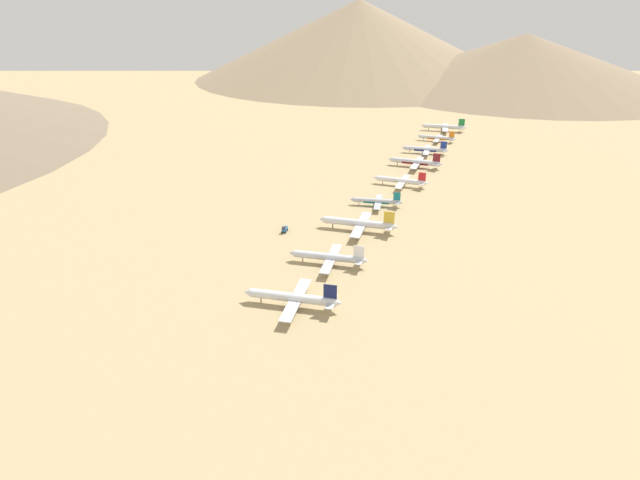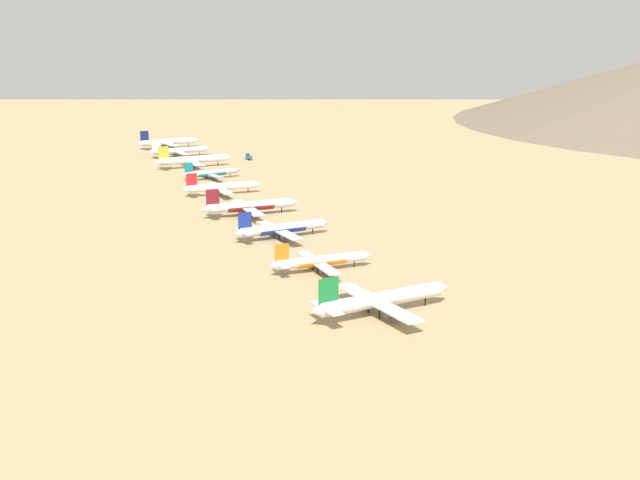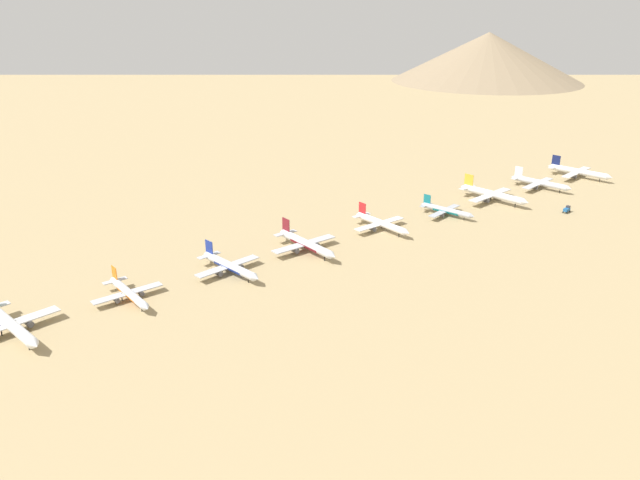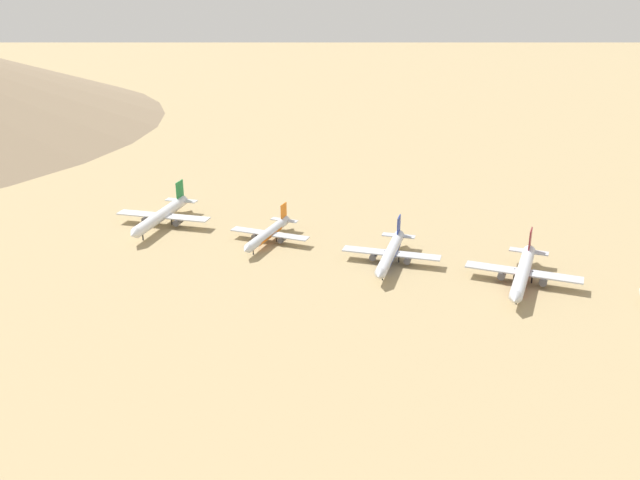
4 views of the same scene
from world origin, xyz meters
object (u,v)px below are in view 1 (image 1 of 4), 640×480
(parked_jet_5, at_px, (377,201))
(parked_jet_6, at_px, (359,223))
(parked_jet_3, at_px, (416,162))
(parked_jet_4, at_px, (401,181))
(parked_jet_2, at_px, (426,149))
(parked_jet_1, at_px, (437,138))
(parked_jet_0, at_px, (444,127))
(parked_jet_7, at_px, (329,257))
(parked_jet_8, at_px, (293,298))
(service_truck, at_px, (285,229))

(parked_jet_5, height_order, parked_jet_6, parked_jet_6)
(parked_jet_3, height_order, parked_jet_4, parked_jet_3)
(parked_jet_2, xyz_separation_m, parked_jet_5, (6.77, 141.17, -0.58))
(parked_jet_1, xyz_separation_m, parked_jet_2, (2.23, 47.62, 0.39))
(parked_jet_0, height_order, parked_jet_7, parked_jet_0)
(parked_jet_2, relative_size, parked_jet_5, 1.18)
(parked_jet_0, relative_size, parked_jet_1, 1.25)
(parked_jet_3, relative_size, parked_jet_8, 0.98)
(parked_jet_3, xyz_separation_m, parked_jet_8, (8.71, 231.89, 0.12))
(parked_jet_6, distance_m, service_truck, 44.57)
(parked_jet_1, distance_m, parked_jet_4, 142.61)
(parked_jet_2, bearing_deg, parked_jet_0, -91.37)
(parked_jet_2, height_order, parked_jet_8, parked_jet_8)
(parked_jet_0, height_order, parked_jet_3, parked_jet_0)
(parked_jet_4, distance_m, parked_jet_7, 136.91)
(parked_jet_3, relative_size, parked_jet_4, 1.10)
(parked_jet_7, bearing_deg, parked_jet_3, -92.34)
(parked_jet_2, height_order, parked_jet_6, parked_jet_6)
(service_truck, bearing_deg, parked_jet_5, -123.24)
(parked_jet_3, height_order, parked_jet_7, parked_jet_3)
(service_truck, bearing_deg, parked_jet_6, -156.45)
(parked_jet_2, bearing_deg, parked_jet_1, -92.68)
(parked_jet_2, xyz_separation_m, service_truck, (46.76, 202.18, -1.94))
(parked_jet_1, distance_m, parked_jet_7, 279.48)
(parked_jet_4, distance_m, parked_jet_5, 46.61)
(parked_jet_1, bearing_deg, parked_jet_0, -90.02)
(parked_jet_1, bearing_deg, parked_jet_5, 87.27)
(parked_jet_5, bearing_deg, service_truck, 56.76)
(service_truck, bearing_deg, parked_jet_0, -99.39)
(parked_jet_0, xyz_separation_m, parked_jet_7, (10.11, 325.94, -0.45))
(parked_jet_3, bearing_deg, service_truck, 73.59)
(parked_jet_7, height_order, parked_jet_8, parked_jet_8)
(parked_jet_5, bearing_deg, parked_jet_2, -92.75)
(parked_jet_2, relative_size, parked_jet_8, 0.91)
(parked_jet_0, distance_m, parked_jet_3, 138.27)
(parked_jet_8, height_order, service_truck, parked_jet_8)
(parked_jet_4, xyz_separation_m, parked_jet_8, (8.19, 180.92, 0.45))
(parked_jet_4, bearing_deg, service_truck, 66.75)
(parked_jet_3, relative_size, parked_jet_7, 1.06)
(parked_jet_0, relative_size, parked_jet_3, 1.04)
(parked_jet_0, relative_size, parked_jet_7, 1.11)
(parked_jet_3, distance_m, service_truck, 164.93)
(parked_jet_0, height_order, parked_jet_1, parked_jet_0)
(parked_jet_3, height_order, parked_jet_8, parked_jet_8)
(parked_jet_0, xyz_separation_m, parked_jet_2, (2.25, 94.26, -0.56))
(parked_jet_6, relative_size, service_truck, 8.88)
(parked_jet_5, bearing_deg, parked_jet_3, -93.88)
(parked_jet_5, relative_size, parked_jet_7, 0.84)
(parked_jet_2, xyz_separation_m, parked_jet_4, (0.70, 94.96, 0.00))
(parked_jet_0, height_order, service_truck, parked_jet_0)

